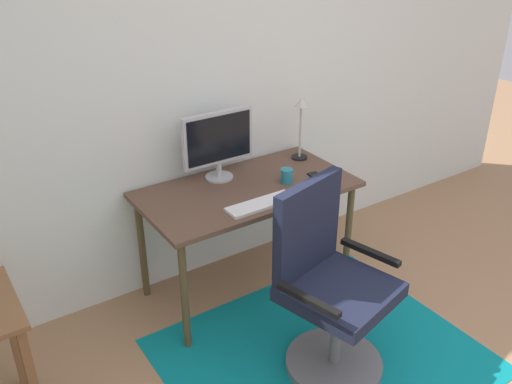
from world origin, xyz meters
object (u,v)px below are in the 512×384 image
(computer_mouse, at_px, (301,188))
(desk_lamp, at_px, (301,118))
(cell_phone, at_px, (317,177))
(office_chair, at_px, (329,295))
(desk, at_px, (247,198))
(monitor, at_px, (218,141))
(coffee_cup, at_px, (287,176))
(keyboard, at_px, (261,204))

(computer_mouse, bearing_deg, desk_lamp, 53.79)
(cell_phone, distance_m, office_chair, 0.90)
(desk, bearing_deg, desk_lamp, 18.02)
(monitor, distance_m, cell_phone, 0.68)
(desk, distance_m, desk_lamp, 0.68)
(desk, height_order, coffee_cup, coffee_cup)
(keyboard, height_order, cell_phone, keyboard)
(coffee_cup, xyz_separation_m, cell_phone, (0.21, -0.05, -0.04))
(office_chair, bearing_deg, computer_mouse, 51.09)
(desk_lamp, bearing_deg, coffee_cup, -139.42)
(coffee_cup, bearing_deg, office_chair, -109.85)
(cell_phone, height_order, office_chair, office_chair)
(computer_mouse, distance_m, office_chair, 0.74)
(coffee_cup, relative_size, office_chair, 0.08)
(computer_mouse, relative_size, cell_phone, 0.74)
(monitor, relative_size, keyboard, 1.13)
(cell_phone, bearing_deg, keyboard, -161.37)
(keyboard, distance_m, cell_phone, 0.53)
(monitor, distance_m, coffee_cup, 0.48)
(computer_mouse, relative_size, office_chair, 0.10)
(computer_mouse, bearing_deg, monitor, 127.02)
(desk, height_order, monitor, monitor)
(desk, xyz_separation_m, office_chair, (-0.03, -0.84, -0.21))
(monitor, height_order, cell_phone, monitor)
(keyboard, distance_m, desk_lamp, 0.79)
(cell_phone, height_order, desk_lamp, desk_lamp)
(monitor, bearing_deg, desk, -70.57)
(cell_phone, relative_size, desk_lamp, 0.32)
(desk, bearing_deg, monitor, 109.43)
(keyboard, bearing_deg, cell_phone, 12.52)
(monitor, bearing_deg, computer_mouse, -52.98)
(desk_lamp, bearing_deg, monitor, 176.77)
(cell_phone, bearing_deg, desk, 169.80)
(coffee_cup, relative_size, cell_phone, 0.65)
(computer_mouse, height_order, desk_lamp, desk_lamp)
(computer_mouse, bearing_deg, desk, 138.69)
(monitor, distance_m, office_chair, 1.18)
(keyboard, relative_size, desk_lamp, 0.99)
(monitor, distance_m, desk_lamp, 0.62)
(cell_phone, bearing_deg, desk_lamp, 79.04)
(desk_lamp, xyz_separation_m, office_chair, (-0.58, -1.02, -0.58))
(desk_lamp, bearing_deg, desk, -161.98)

